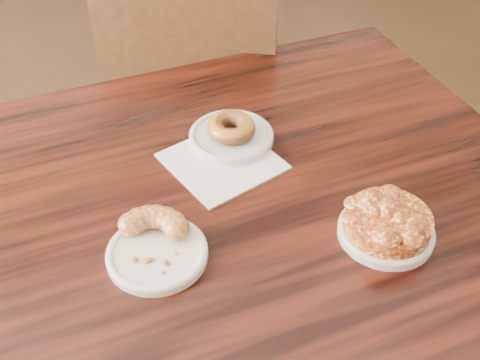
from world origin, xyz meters
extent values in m
cube|color=black|center=(-0.09, -0.13, 0.38)|extent=(1.14, 1.14, 0.75)
cube|color=white|center=(-0.13, 0.03, 0.75)|extent=(0.23, 0.23, 0.00)
cylinder|color=silver|center=(-0.10, 0.08, 0.76)|extent=(0.15, 0.15, 0.01)
cylinder|color=white|center=(-0.26, -0.16, 0.76)|extent=(0.15, 0.15, 0.01)
cylinder|color=silver|center=(0.08, -0.19, 0.76)|extent=(0.15, 0.15, 0.01)
torus|color=#915615|center=(-0.10, 0.08, 0.78)|extent=(0.09, 0.09, 0.03)
camera|label=1|loc=(-0.27, -0.75, 1.42)|focal=45.00mm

